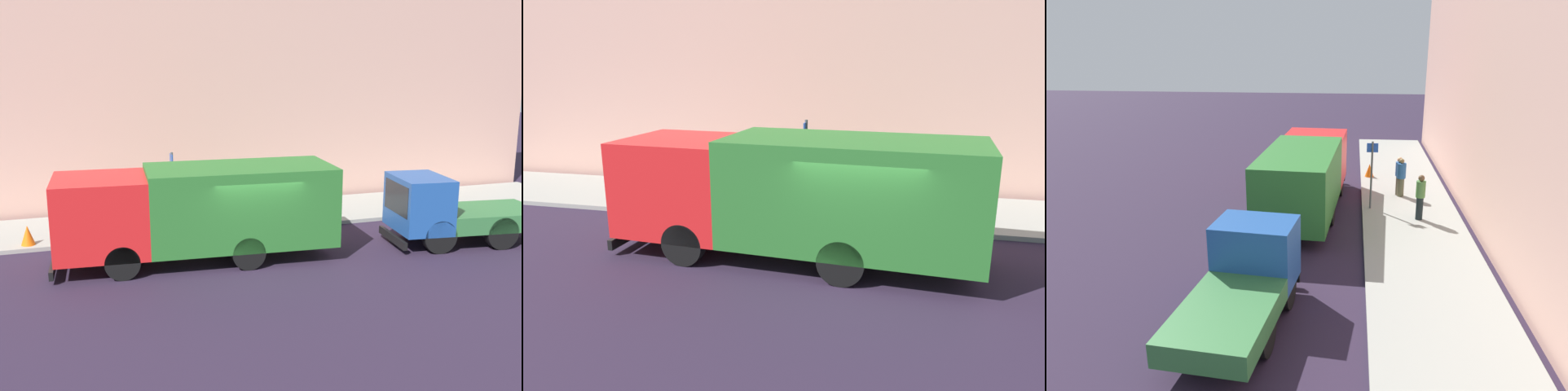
% 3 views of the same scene
% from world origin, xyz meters
% --- Properties ---
extents(ground, '(80.00, 80.00, 0.00)m').
position_xyz_m(ground, '(0.00, 0.00, 0.00)').
color(ground, '#2A1E33').
extents(sidewalk, '(3.76, 30.00, 0.13)m').
position_xyz_m(sidewalk, '(4.88, 0.00, 0.07)').
color(sidewalk, '#9C9E95').
rests_on(sidewalk, ground).
extents(building_facade, '(0.50, 30.00, 10.55)m').
position_xyz_m(building_facade, '(7.26, 0.00, 5.27)').
color(building_facade, '#D3A08E').
rests_on(building_facade, ground).
extents(large_utility_truck, '(3.12, 8.30, 2.79)m').
position_xyz_m(large_utility_truck, '(0.73, 1.45, 1.58)').
color(large_utility_truck, red).
rests_on(large_utility_truck, ground).
extents(small_flatbed_truck, '(2.64, 5.13, 2.24)m').
position_xyz_m(small_flatbed_truck, '(-0.07, -6.52, 1.07)').
color(small_flatbed_truck, '#1F4D9A').
rests_on(small_flatbed_truck, ground).
extents(pedestrian_walking, '(0.46, 0.46, 1.68)m').
position_xyz_m(pedestrian_walking, '(4.58, 3.56, 1.03)').
color(pedestrian_walking, brown).
rests_on(pedestrian_walking, sidewalk).
extents(pedestrian_standing, '(0.50, 0.50, 1.74)m').
position_xyz_m(pedestrian_standing, '(5.12, 0.63, 1.06)').
color(pedestrian_standing, black).
rests_on(pedestrian_standing, sidewalk).
extents(pedestrian_third, '(0.54, 0.54, 1.65)m').
position_xyz_m(pedestrian_third, '(4.65, 3.40, 1.00)').
color(pedestrian_third, brown).
rests_on(pedestrian_third, sidewalk).
extents(traffic_cone_orange, '(0.44, 0.44, 0.63)m').
position_xyz_m(traffic_cone_orange, '(3.41, 6.33, 0.44)').
color(traffic_cone_orange, orange).
rests_on(traffic_cone_orange, sidewalk).
extents(street_sign_post, '(0.44, 0.08, 2.73)m').
position_xyz_m(street_sign_post, '(3.32, 1.74, 1.74)').
color(street_sign_post, '#4C5156').
rests_on(street_sign_post, sidewalk).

